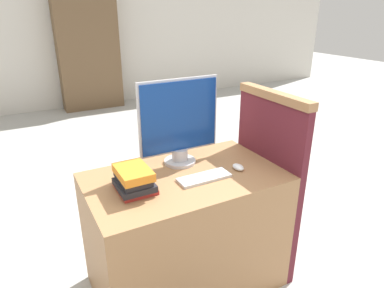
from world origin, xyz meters
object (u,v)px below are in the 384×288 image
monitor (179,123)px  mouse (238,167)px  book_stack (134,180)px  keyboard (204,178)px

monitor → mouse: bearing=-43.8°
mouse → book_stack: 0.63m
keyboard → book_stack: size_ratio=1.24×
keyboard → book_stack: (-0.39, 0.06, 0.06)m
keyboard → mouse: mouse is taller
monitor → keyboard: bearing=-84.5°
monitor → mouse: monitor is taller
book_stack → keyboard: bearing=-8.2°
monitor → keyboard: 0.36m
monitor → book_stack: monitor is taller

